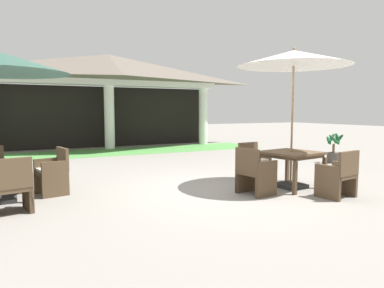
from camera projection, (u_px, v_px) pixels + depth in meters
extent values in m
plane|color=gray|center=(216.00, 190.00, 7.21)|extent=(60.00, 60.00, 0.00)
cylinder|color=white|center=(109.00, 117.00, 14.83)|extent=(0.42, 0.42, 2.63)
cylinder|color=white|center=(203.00, 117.00, 16.85)|extent=(0.42, 0.42, 2.63)
cube|color=white|center=(109.00, 83.00, 14.69)|extent=(9.76, 0.70, 0.24)
pyramid|color=#665B51|center=(108.00, 67.00, 14.63)|extent=(10.16, 3.17, 1.03)
cube|color=black|center=(104.00, 117.00, 15.63)|extent=(9.56, 0.16, 2.63)
cube|color=#519347|center=(118.00, 152.00, 13.85)|extent=(11.96, 2.57, 0.01)
cube|color=brown|center=(31.00, 186.00, 6.18)|extent=(0.08, 0.08, 0.59)
cube|color=brown|center=(19.00, 179.00, 6.84)|extent=(0.08, 0.08, 0.59)
cube|color=#2D2D2D|center=(0.00, 200.00, 6.28)|extent=(0.54, 0.54, 0.06)
cube|color=brown|center=(10.00, 188.00, 5.55)|extent=(0.65, 0.61, 0.07)
cube|color=silver|center=(10.00, 185.00, 5.54)|extent=(0.60, 0.56, 0.05)
cube|color=brown|center=(12.00, 174.00, 5.34)|extent=(0.56, 0.17, 0.47)
cube|color=brown|center=(28.00, 191.00, 5.71)|extent=(0.16, 0.51, 0.64)
cube|color=brown|center=(24.00, 197.00, 5.90)|extent=(0.07, 0.07, 0.36)
cube|color=brown|center=(31.00, 202.00, 5.55)|extent=(0.07, 0.07, 0.36)
cube|color=brown|center=(51.00, 173.00, 6.79)|extent=(0.59, 0.65, 0.07)
cube|color=silver|center=(51.00, 170.00, 6.78)|extent=(0.54, 0.59, 0.05)
cube|color=brown|center=(63.00, 159.00, 6.90)|extent=(0.17, 0.56, 0.43)
cube|color=brown|center=(55.00, 179.00, 6.59)|extent=(0.49, 0.15, 0.67)
cube|color=brown|center=(47.00, 175.00, 7.00)|extent=(0.49, 0.15, 0.67)
cube|color=brown|center=(43.00, 188.00, 6.48)|extent=(0.07, 0.07, 0.39)
cube|color=brown|center=(36.00, 184.00, 6.87)|extent=(0.07, 0.07, 0.39)
cube|color=brown|center=(67.00, 185.00, 6.75)|extent=(0.07, 0.07, 0.39)
cube|color=brown|center=(59.00, 181.00, 7.14)|extent=(0.07, 0.07, 0.39)
cube|color=brown|center=(6.00, 175.00, 7.12)|extent=(0.17, 0.56, 0.64)
cube|color=brown|center=(9.00, 183.00, 6.93)|extent=(0.07, 0.07, 0.39)
cube|color=brown|center=(3.00, 179.00, 7.32)|extent=(0.07, 0.07, 0.39)
cube|color=brown|center=(291.00, 153.00, 7.39)|extent=(1.17, 1.17, 0.05)
cube|color=brown|center=(291.00, 155.00, 7.40)|extent=(1.08, 1.08, 0.06)
cube|color=brown|center=(295.00, 178.00, 6.77)|extent=(0.08, 0.08, 0.64)
cube|color=brown|center=(324.00, 173.00, 7.33)|extent=(0.08, 0.08, 0.64)
cube|color=brown|center=(258.00, 171.00, 7.54)|extent=(0.08, 0.08, 0.64)
cube|color=brown|center=(287.00, 167.00, 8.09)|extent=(0.08, 0.08, 0.64)
cube|color=#2D2D2D|center=(290.00, 185.00, 7.46)|extent=(0.54, 0.54, 0.08)
cylinder|color=olive|center=(292.00, 125.00, 7.34)|extent=(0.04, 0.04, 2.64)
cone|color=white|center=(294.00, 58.00, 7.21)|extent=(2.29, 2.29, 0.32)
sphere|color=olive|center=(294.00, 49.00, 7.19)|extent=(0.06, 0.06, 0.06)
cube|color=brown|center=(255.00, 163.00, 8.26)|extent=(0.67, 0.57, 0.07)
cube|color=silver|center=(255.00, 160.00, 8.25)|extent=(0.62, 0.53, 0.05)
cube|color=brown|center=(248.00, 151.00, 8.42)|extent=(0.60, 0.15, 0.42)
cube|color=brown|center=(263.00, 165.00, 8.43)|extent=(0.14, 0.49, 0.64)
cube|color=brown|center=(246.00, 167.00, 8.10)|extent=(0.14, 0.49, 0.64)
cube|color=brown|center=(269.00, 172.00, 8.27)|extent=(0.06, 0.06, 0.36)
cube|color=brown|center=(253.00, 174.00, 7.95)|extent=(0.06, 0.06, 0.36)
cube|color=brown|center=(256.00, 169.00, 8.61)|extent=(0.06, 0.06, 0.36)
cube|color=brown|center=(240.00, 172.00, 8.29)|extent=(0.06, 0.06, 0.36)
cube|color=brown|center=(256.00, 173.00, 6.81)|extent=(0.61, 0.66, 0.07)
cube|color=silver|center=(256.00, 169.00, 6.81)|extent=(0.56, 0.61, 0.05)
cube|color=brown|center=(247.00, 160.00, 6.65)|extent=(0.15, 0.59, 0.45)
cube|color=brown|center=(246.00, 175.00, 7.04)|extent=(0.53, 0.14, 0.67)
cube|color=brown|center=(267.00, 179.00, 6.60)|extent=(0.53, 0.14, 0.67)
cube|color=brown|center=(254.00, 181.00, 7.19)|extent=(0.06, 0.06, 0.38)
cube|color=brown|center=(275.00, 185.00, 6.76)|extent=(0.06, 0.06, 0.38)
cube|color=brown|center=(237.00, 183.00, 6.91)|extent=(0.06, 0.06, 0.38)
cube|color=brown|center=(257.00, 188.00, 6.48)|extent=(0.06, 0.06, 0.38)
cube|color=brown|center=(336.00, 176.00, 6.59)|extent=(0.66, 0.60, 0.07)
cube|color=silver|center=(336.00, 172.00, 6.58)|extent=(0.61, 0.55, 0.05)
cube|color=brown|center=(349.00, 163.00, 6.37)|extent=(0.59, 0.15, 0.45)
cube|color=brown|center=(327.00, 182.00, 6.43)|extent=(0.14, 0.51, 0.62)
cube|color=brown|center=(344.00, 179.00, 6.76)|extent=(0.14, 0.51, 0.62)
cube|color=brown|center=(316.00, 187.00, 6.63)|extent=(0.06, 0.06, 0.37)
cube|color=brown|center=(333.00, 183.00, 6.95)|extent=(0.06, 0.06, 0.37)
cube|color=brown|center=(339.00, 191.00, 6.27)|extent=(0.06, 0.06, 0.37)
cube|color=brown|center=(355.00, 188.00, 6.58)|extent=(0.06, 0.06, 0.37)
cylinder|color=#47423D|center=(333.00, 158.00, 10.91)|extent=(0.38, 0.38, 0.32)
cylinder|color=brown|center=(334.00, 148.00, 10.88)|extent=(0.07, 0.07, 0.27)
ellipsoid|color=#1E562D|center=(339.00, 139.00, 10.91)|extent=(0.17, 0.43, 0.37)
ellipsoid|color=#1E562D|center=(331.00, 139.00, 10.97)|extent=(0.32, 0.14, 0.37)
ellipsoid|color=#1E562D|center=(329.00, 140.00, 10.87)|extent=(0.26, 0.36, 0.30)
ellipsoid|color=#1E562D|center=(334.00, 140.00, 10.72)|extent=(0.33, 0.33, 0.35)
ellipsoid|color=#1E562D|center=(337.00, 139.00, 10.77)|extent=(0.32, 0.18, 0.39)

